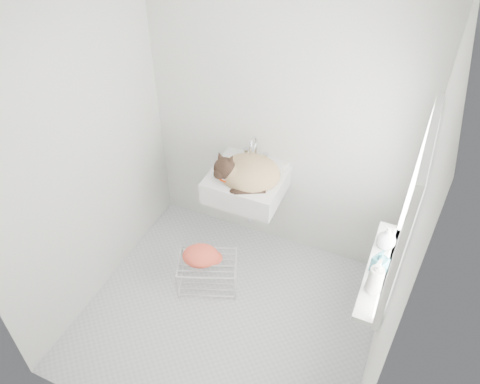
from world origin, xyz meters
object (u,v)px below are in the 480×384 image
at_px(sink, 246,176).
at_px(wire_rack, 208,272).
at_px(bottle_a, 372,290).
at_px(bottle_b, 377,271).
at_px(bottle_c, 384,246).
at_px(cat, 247,173).

relative_size(sink, wire_rack, 1.28).
height_order(bottle_a, bottle_b, bottle_a).
height_order(wire_rack, bottle_c, bottle_c).
bearing_deg(bottle_c, cat, 164.55).
height_order(cat, wire_rack, cat).
xyz_separation_m(bottle_a, bottle_b, (0.00, 0.16, 0.00)).
bearing_deg(sink, bottle_a, -32.55).
bearing_deg(bottle_b, wire_rack, 176.58).
xyz_separation_m(sink, wire_rack, (-0.13, -0.50, -0.70)).
height_order(wire_rack, bottle_b, bottle_b).
distance_m(sink, cat, 0.05).
relative_size(sink, bottle_b, 3.23).
distance_m(sink, bottle_a, 1.38).
distance_m(wire_rack, bottle_b, 1.47).
xyz_separation_m(sink, bottle_c, (1.16, -0.34, 0.00)).
bearing_deg(sink, bottle_c, -16.16).
height_order(bottle_b, bottle_c, bottle_b).
bearing_deg(sink, cat, -60.72).
height_order(sink, bottle_a, sink).
distance_m(cat, bottle_a, 1.36).
xyz_separation_m(sink, bottle_b, (1.16, -0.58, 0.00)).
distance_m(cat, wire_rack, 0.90).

